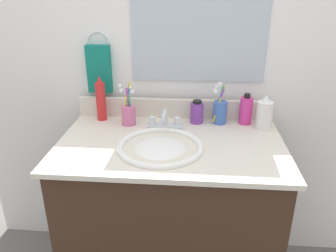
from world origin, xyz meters
TOP-DOWN VIEW (x-y plane):
  - vanity_cabinet at (0.00, 0.00)m, footprint 0.87×0.51m
  - countertop at (0.00, 0.00)m, footprint 0.91×0.56m
  - backsplash at (0.00, 0.27)m, footprint 0.91×0.02m
  - back_wall at (0.00, 0.33)m, footprint 2.01×0.04m
  - mirror_panel at (0.10, 0.31)m, footprint 0.60×0.01m
  - towel_ring at (-0.35, 0.31)m, footprint 0.10×0.01m
  - hand_towel at (-0.35, 0.29)m, footprint 0.11×0.04m
  - sink_basin at (-0.04, -0.05)m, footprint 0.34×0.34m
  - faucet at (-0.04, 0.14)m, footprint 0.16×0.10m
  - bottle_spray_red at (-0.34, 0.21)m, footprint 0.04×0.04m
  - bottle_cream_purple at (0.10, 0.21)m, footprint 0.06×0.06m
  - bottle_soap_pink at (0.32, 0.22)m, footprint 0.06×0.06m
  - bottle_lotion_white at (0.39, 0.17)m, footprint 0.07×0.07m
  - cup_blue_plastic at (0.21, 0.22)m, footprint 0.07×0.07m
  - cup_pink at (-0.20, 0.17)m, footprint 0.07×0.08m

SIDE VIEW (x-z plane):
  - vanity_cabinet at x=0.00m, z-range 0.00..0.76m
  - back_wall at x=0.00m, z-range 0.00..1.30m
  - sink_basin at x=-0.04m, z-range 0.69..0.80m
  - countertop at x=0.00m, z-range 0.76..0.78m
  - faucet at x=-0.04m, z-range 0.76..0.84m
  - backsplash at x=0.00m, z-range 0.78..0.87m
  - bottle_cream_purple at x=0.10m, z-range 0.77..0.88m
  - cup_pink at x=-0.20m, z-range 0.73..0.92m
  - cup_blue_plastic at x=0.21m, z-range 0.74..0.93m
  - bottle_soap_pink at x=0.32m, z-range 0.77..0.91m
  - bottle_lotion_white at x=0.39m, z-range 0.77..0.92m
  - bottle_spray_red at x=-0.34m, z-range 0.77..0.97m
  - hand_towel at x=-0.35m, z-range 0.89..1.11m
  - towel_ring at x=-0.35m, z-range 1.07..1.17m
  - mirror_panel at x=0.10m, z-range 0.95..1.51m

